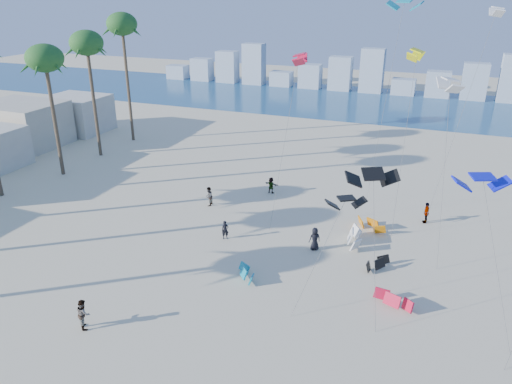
% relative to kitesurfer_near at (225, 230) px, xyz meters
% --- Properties ---
extents(ground, '(220.00, 220.00, 0.00)m').
position_rel_kitesurfer_near_xyz_m(ground, '(-0.35, -15.86, -0.79)').
color(ground, beige).
rests_on(ground, ground).
extents(ocean, '(220.00, 220.00, 0.00)m').
position_rel_kitesurfer_near_xyz_m(ocean, '(-0.35, 56.14, -0.79)').
color(ocean, navy).
rests_on(ocean, ground).
extents(kitesurfer_near, '(0.69, 0.61, 1.58)m').
position_rel_kitesurfer_near_xyz_m(kitesurfer_near, '(0.00, 0.00, 0.00)').
color(kitesurfer_near, black).
rests_on(kitesurfer_near, ground).
extents(kitesurfer_mid, '(1.18, 1.17, 1.92)m').
position_rel_kitesurfer_near_xyz_m(kitesurfer_mid, '(-3.17, -13.37, 0.17)').
color(kitesurfer_mid, gray).
rests_on(kitesurfer_mid, ground).
extents(kitesurfers_far, '(30.26, 15.31, 1.90)m').
position_rel_kitesurfer_near_xyz_m(kitesurfers_far, '(9.56, 4.87, 0.10)').
color(kitesurfers_far, black).
rests_on(kitesurfers_far, ground).
extents(grounded_kites, '(23.09, 13.43, 1.07)m').
position_rel_kitesurfer_near_xyz_m(grounded_kites, '(13.33, 0.62, -0.33)').
color(grounded_kites, '#0D85A2').
rests_on(grounded_kites, ground).
extents(flying_kites, '(29.51, 25.14, 18.64)m').
position_rel_kitesurfer_near_xyz_m(flying_kites, '(14.28, 4.98, 11.42)').
color(flying_kites, black).
rests_on(flying_kites, ground).
extents(distant_skyline, '(85.00, 3.00, 8.40)m').
position_rel_kitesurfer_near_xyz_m(distant_skyline, '(-1.54, 66.14, 2.30)').
color(distant_skyline, '#9EADBF').
rests_on(distant_skyline, ground).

